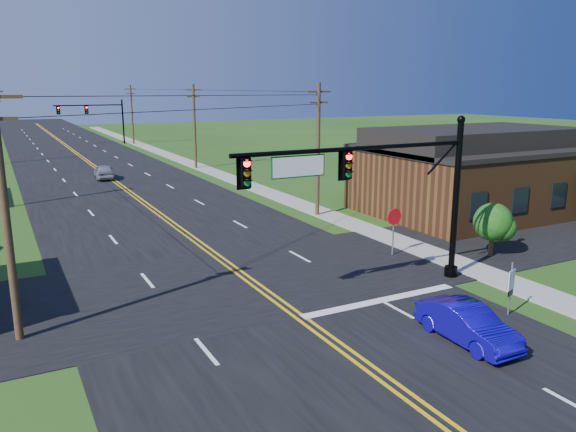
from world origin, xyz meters
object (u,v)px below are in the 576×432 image
signal_mast_main (377,185)px  stop_sign (394,222)px  signal_mast_far (94,115)px  route_sign (511,285)px  blue_car (467,325)px

signal_mast_main → stop_sign: signal_mast_main is taller
signal_mast_far → route_sign: signal_mast_far is taller
stop_sign → route_sign: bearing=-97.6°
route_sign → stop_sign: size_ratio=0.84×
blue_car → stop_sign: (4.21, 9.48, 1.18)m
signal_mast_main → stop_sign: (4.16, 3.98, -2.90)m
signal_mast_main → route_sign: (3.16, -4.52, -3.49)m
signal_mast_far → blue_car: size_ratio=2.71×
signal_mast_main → blue_car: 6.85m
signal_mast_main → signal_mast_far: same height
route_sign → signal_mast_main: bearing=105.7°
stop_sign → blue_car: bearing=-114.8°
signal_mast_far → stop_sign: 68.20m
blue_car → signal_mast_main: bearing=90.6°
signal_mast_main → route_sign: size_ratio=5.22×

